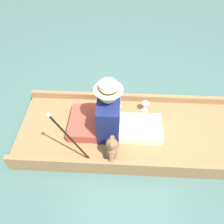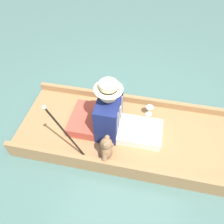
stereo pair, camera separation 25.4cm
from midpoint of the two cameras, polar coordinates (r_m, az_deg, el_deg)
ground_plane at (r=2.93m, az=1.68°, el=-6.39°), size 16.00×16.00×0.00m
punt_boat at (r=2.87m, az=1.71°, el=-5.44°), size 1.12×2.80×0.25m
seat_cushion at (r=2.83m, az=-9.67°, el=-2.88°), size 0.54×0.38×0.13m
seated_person at (r=2.59m, az=-1.58°, el=-1.30°), size 0.46×0.82×0.79m
teddy_bear at (r=2.45m, az=-2.97°, el=-9.92°), size 0.25×0.15×0.36m
wine_glass at (r=2.95m, az=6.34°, el=1.73°), size 0.10×0.10×0.14m
walking_cane at (r=2.25m, az=-14.71°, el=-6.19°), size 0.04×0.35×0.81m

